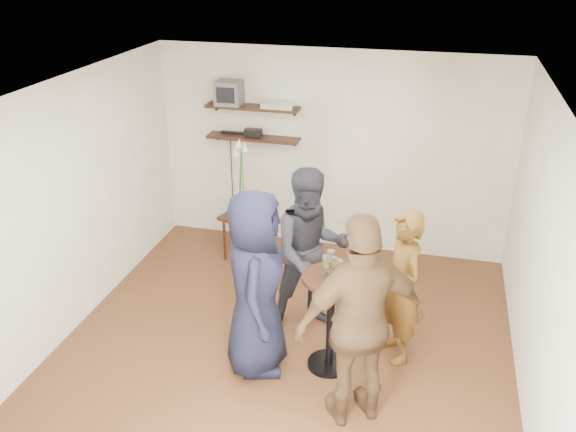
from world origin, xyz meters
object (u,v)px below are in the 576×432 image
object	(u,v)px
person_plaid	(401,287)
person_dark	(311,252)
crt_monitor	(229,93)
side_table	(243,221)
dvd_deck	(279,105)
drinks_table	(331,309)
radio	(253,133)
person_brown	(361,323)
person_navy	(255,284)

from	to	relation	value
person_plaid	person_dark	xyz separation A→B (m)	(-0.94, 0.29, 0.11)
crt_monitor	side_table	world-z (taller)	crt_monitor
dvd_deck	drinks_table	xyz separation A→B (m)	(1.15, -2.41, -1.25)
crt_monitor	radio	size ratio (longest dim) A/B	1.45
radio	person_brown	size ratio (longest dim) A/B	0.11
person_navy	person_brown	bearing A→B (deg)	-126.28
radio	person_navy	bearing A→B (deg)	-72.55
radio	person_dark	xyz separation A→B (m)	(1.16, -1.80, -0.63)
drinks_table	person_navy	world-z (taller)	person_navy
crt_monitor	radio	bearing A→B (deg)	0.00
radio	side_table	world-z (taller)	radio
crt_monitor	person_plaid	distance (m)	3.41
person_plaid	side_table	bearing A→B (deg)	-155.74
person_navy	person_brown	world-z (taller)	person_brown
drinks_table	person_navy	bearing A→B (deg)	-166.86
drinks_table	dvd_deck	bearing A→B (deg)	115.46
crt_monitor	side_table	size ratio (longest dim) A/B	0.54
radio	side_table	bearing A→B (deg)	-92.50
radio	person_brown	distance (m)	3.58
dvd_deck	person_navy	distance (m)	2.79
drinks_table	person_dark	world-z (taller)	person_dark
side_table	dvd_deck	bearing A→B (deg)	52.22
person_navy	radio	bearing A→B (deg)	4.31
drinks_table	person_dark	distance (m)	0.74
person_navy	person_brown	xyz separation A→B (m)	(1.03, -0.44, 0.05)
side_table	person_plaid	distance (m)	2.69
person_plaid	person_brown	size ratio (longest dim) A/B	0.81
crt_monitor	person_navy	bearing A→B (deg)	-66.67
person_brown	radio	bearing A→B (deg)	-89.14
radio	person_brown	bearing A→B (deg)	-58.56
person_dark	person_navy	xyz separation A→B (m)	(-0.35, -0.78, 0.02)
person_plaid	person_dark	world-z (taller)	person_dark
person_dark	person_navy	distance (m)	0.85
crt_monitor	person_brown	size ratio (longest dim) A/B	0.17
radio	person_dark	size ratio (longest dim) A/B	0.12
crt_monitor	side_table	distance (m)	1.63
side_table	person_brown	bearing A→B (deg)	-53.87
crt_monitor	dvd_deck	world-z (taller)	crt_monitor
radio	person_plaid	distance (m)	3.05
radio	person_dark	bearing A→B (deg)	-57.07
dvd_deck	person_navy	size ratio (longest dim) A/B	0.22
crt_monitor	drinks_table	xyz separation A→B (m)	(1.79, -2.41, -1.37)
crt_monitor	person_navy	distance (m)	3.01
person_dark	side_table	bearing A→B (deg)	103.88
person_dark	person_navy	size ratio (longest dim) A/B	0.97
side_table	person_plaid	bearing A→B (deg)	-37.35
person_navy	person_dark	bearing A→B (deg)	-37.71
side_table	radio	bearing A→B (deg)	87.50
drinks_table	side_table	bearing A→B (deg)	127.70
drinks_table	person_plaid	size ratio (longest dim) A/B	0.64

